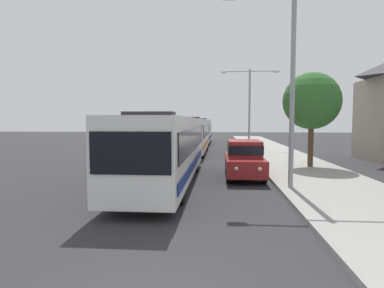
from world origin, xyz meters
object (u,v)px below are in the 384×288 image
(streetlamp_near, at_px, (293,67))
(bus_middle, at_px, (201,130))
(box_truck_oncoming, at_px, (171,131))
(streetlamp_mid, at_px, (250,100))
(bus_lead, at_px, (167,147))
(white_suv, at_px, (244,158))
(bus_second_in_line, at_px, (192,134))
(roadside_tree, at_px, (312,101))

(streetlamp_near, bearing_deg, bus_middle, 100.90)
(box_truck_oncoming, relative_size, streetlamp_near, 0.93)
(box_truck_oncoming, distance_m, streetlamp_mid, 10.64)
(bus_lead, relative_size, streetlamp_near, 1.54)
(bus_middle, xyz_separation_m, streetlamp_mid, (5.40, -8.63, 3.29))
(bus_lead, bearing_deg, white_suv, 25.18)
(bus_second_in_line, bearing_deg, roadside_tree, -48.29)
(bus_lead, distance_m, bus_middle, 26.79)
(bus_middle, relative_size, roadside_tree, 1.96)
(bus_lead, relative_size, roadside_tree, 2.20)
(bus_middle, relative_size, white_suv, 2.35)
(white_suv, xyz_separation_m, streetlamp_near, (1.70, -2.99, 4.04))
(bus_lead, relative_size, bus_middle, 1.12)
(bus_middle, xyz_separation_m, box_truck_oncoming, (-3.30, -3.46, 0.02))
(bus_middle, relative_size, streetlamp_mid, 1.40)
(bus_second_in_line, bearing_deg, box_truck_oncoming, 109.55)
(bus_middle, bearing_deg, streetlamp_near, -79.10)
(streetlamp_near, bearing_deg, bus_lead, 166.92)
(white_suv, xyz_separation_m, streetlamp_mid, (1.70, 16.42, 3.95))
(bus_lead, xyz_separation_m, streetlamp_near, (5.40, -1.25, 3.38))
(streetlamp_mid, distance_m, roadside_tree, 13.28)
(bus_middle, distance_m, streetlamp_near, 28.76)
(bus_second_in_line, bearing_deg, bus_lead, -90.00)
(bus_middle, height_order, streetlamp_near, streetlamp_near)
(bus_middle, bearing_deg, white_suv, -81.60)
(bus_middle, height_order, white_suv, bus_middle)
(bus_middle, xyz_separation_m, streetlamp_near, (5.40, -28.04, 3.38))
(bus_middle, height_order, box_truck_oncoming, bus_middle)
(streetlamp_near, bearing_deg, streetlamp_mid, 90.00)
(box_truck_oncoming, relative_size, streetlamp_mid, 0.95)
(roadside_tree, bearing_deg, white_suv, -140.96)
(box_truck_oncoming, xyz_separation_m, roadside_tree, (11.21, -18.17, 2.36))
(bus_lead, distance_m, streetlamp_mid, 19.23)
(box_truck_oncoming, height_order, roadside_tree, roadside_tree)
(bus_lead, xyz_separation_m, roadside_tree, (7.91, 5.15, 2.38))
(bus_lead, height_order, roadside_tree, roadside_tree)
(bus_second_in_line, bearing_deg, white_suv, -73.26)
(bus_second_in_line, xyz_separation_m, streetlamp_mid, (5.40, 4.13, 3.29))
(box_truck_oncoming, bearing_deg, bus_lead, -81.94)
(white_suv, relative_size, streetlamp_mid, 0.60)
(white_suv, bearing_deg, roadside_tree, 39.04)
(bus_second_in_line, relative_size, streetlamp_near, 1.42)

